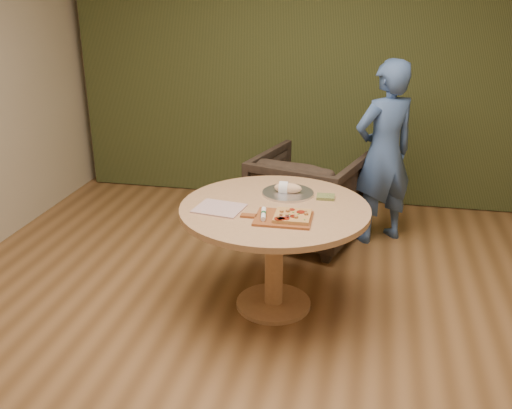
{
  "coord_description": "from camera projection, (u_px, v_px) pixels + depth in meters",
  "views": [
    {
      "loc": [
        0.59,
        -2.73,
        2.14
      ],
      "look_at": [
        -0.03,
        0.25,
        0.93
      ],
      "focal_mm": 40.0,
      "sensor_mm": 36.0,
      "label": 1
    }
  ],
  "objects": [
    {
      "name": "pedestal_table",
      "position": [
        274.0,
        226.0,
        3.78
      ],
      "size": [
        1.25,
        1.25,
        0.75
      ],
      "rotation": [
        0.0,
        0.0,
        0.07
      ],
      "color": "tan",
      "rests_on": "ground"
    },
    {
      "name": "armchair",
      "position": [
        309.0,
        193.0,
        4.88
      ],
      "size": [
        1.02,
        0.99,
        0.86
      ],
      "primitive_type": "imported",
      "rotation": [
        0.0,
        0.0,
        2.85
      ],
      "color": "black",
      "rests_on": "ground"
    },
    {
      "name": "green_packet",
      "position": [
        326.0,
        197.0,
        3.86
      ],
      "size": [
        0.12,
        0.11,
        0.02
      ],
      "primitive_type": "cube",
      "rotation": [
        0.0,
        0.0,
        0.04
      ],
      "color": "#4E5A28",
      "rests_on": "pedestal_table"
    },
    {
      "name": "bread_roll",
      "position": [
        287.0,
        188.0,
        3.93
      ],
      "size": [
        0.19,
        0.09,
        0.09
      ],
      "color": "#E7BC8C",
      "rests_on": "serving_tray"
    },
    {
      "name": "newspaper",
      "position": [
        219.0,
        208.0,
        3.68
      ],
      "size": [
        0.33,
        0.29,
        0.01
      ],
      "primitive_type": "cube",
      "rotation": [
        0.0,
        0.0,
        -0.15
      ],
      "color": "silver",
      "rests_on": "pedestal_table"
    },
    {
      "name": "serving_tray",
      "position": [
        288.0,
        193.0,
        3.94
      ],
      "size": [
        0.36,
        0.36,
        0.02
      ],
      "color": "silver",
      "rests_on": "pedestal_table"
    },
    {
      "name": "room_shell",
      "position": [
        251.0,
        136.0,
        2.86
      ],
      "size": [
        5.04,
        6.04,
        2.84
      ],
      "color": "olive",
      "rests_on": "ground"
    },
    {
      "name": "curtain",
      "position": [
        315.0,
        60.0,
        5.5
      ],
      "size": [
        4.8,
        0.14,
        2.78
      ],
      "primitive_type": "cube",
      "color": "#2F3618",
      "rests_on": "ground"
    },
    {
      "name": "cutlery_roll",
      "position": [
        263.0,
        214.0,
        3.53
      ],
      "size": [
        0.06,
        0.2,
        0.03
      ],
      "rotation": [
        0.0,
        0.0,
        0.17
      ],
      "color": "white",
      "rests_on": "pizza_paddle"
    },
    {
      "name": "pizza_paddle",
      "position": [
        282.0,
        218.0,
        3.52
      ],
      "size": [
        0.45,
        0.29,
        0.01
      ],
      "rotation": [
        0.0,
        0.0,
        0.02
      ],
      "color": "brown",
      "rests_on": "pedestal_table"
    },
    {
      "name": "flatbread_pizza",
      "position": [
        292.0,
        216.0,
        3.51
      ],
      "size": [
        0.22,
        0.23,
        0.04
      ],
      "rotation": [
        0.0,
        0.0,
        0.02
      ],
      "color": "tan",
      "rests_on": "pizza_paddle"
    },
    {
      "name": "person_standing",
      "position": [
        384.0,
        154.0,
        4.75
      ],
      "size": [
        0.68,
        0.63,
        1.56
      ],
      "primitive_type": "imported",
      "rotation": [
        0.0,
        0.0,
        3.76
      ],
      "color": "#3E5E97",
      "rests_on": "ground"
    }
  ]
}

